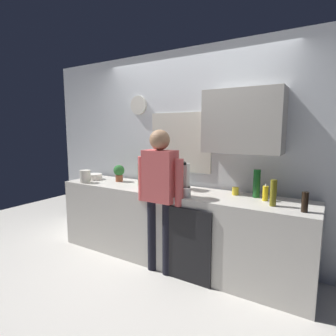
% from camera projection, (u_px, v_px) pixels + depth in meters
% --- Properties ---
extents(ground_plane, '(8.00, 8.00, 0.00)m').
position_uv_depth(ground_plane, '(160.00, 271.00, 3.10)').
color(ground_plane, silver).
extents(kitchen_counter, '(3.12, 0.64, 0.89)m').
position_uv_depth(kitchen_counter, '(174.00, 226.00, 3.29)').
color(kitchen_counter, beige).
rests_on(kitchen_counter, ground_plane).
extents(dishwasher_panel, '(0.56, 0.02, 0.80)m').
position_uv_depth(dishwasher_panel, '(186.00, 245.00, 2.84)').
color(dishwasher_panel, black).
rests_on(dishwasher_panel, ground_plane).
extents(back_wall_assembly, '(4.72, 0.42, 2.60)m').
position_uv_depth(back_wall_assembly, '(196.00, 149.00, 3.45)').
color(back_wall_assembly, silver).
rests_on(back_wall_assembly, ground_plane).
extents(coffee_maker, '(0.20, 0.20, 0.33)m').
position_uv_depth(coffee_maker, '(180.00, 177.00, 3.28)').
color(coffee_maker, black).
rests_on(coffee_maker, kitchen_counter).
extents(bottle_amber_beer, '(0.06, 0.06, 0.23)m').
position_uv_depth(bottle_amber_beer, '(144.00, 175.00, 3.60)').
color(bottle_amber_beer, brown).
rests_on(bottle_amber_beer, kitchen_counter).
extents(bottle_green_wine, '(0.07, 0.07, 0.30)m').
position_uv_depth(bottle_green_wine, '(257.00, 183.00, 2.87)').
color(bottle_green_wine, '#195923').
rests_on(bottle_green_wine, kitchen_counter).
extents(bottle_clear_soda, '(0.09, 0.09, 0.28)m').
position_uv_depth(bottle_clear_soda, '(141.00, 174.00, 3.49)').
color(bottle_clear_soda, '#2D8C33').
rests_on(bottle_clear_soda, kitchen_counter).
extents(bottle_olive_oil, '(0.06, 0.06, 0.25)m').
position_uv_depth(bottle_olive_oil, '(273.00, 193.00, 2.55)').
color(bottle_olive_oil, olive).
rests_on(bottle_olive_oil, kitchen_counter).
extents(bottle_red_vinegar, '(0.06, 0.06, 0.22)m').
position_uv_depth(bottle_red_vinegar, '(167.00, 183.00, 3.07)').
color(bottle_red_vinegar, maroon).
rests_on(bottle_red_vinegar, kitchen_counter).
extents(bottle_dark_sauce, '(0.06, 0.06, 0.18)m').
position_uv_depth(bottle_dark_sauce, '(305.00, 202.00, 2.36)').
color(bottle_dark_sauce, black).
rests_on(bottle_dark_sauce, kitchen_counter).
extents(cup_yellow_cup, '(0.07, 0.07, 0.08)m').
position_uv_depth(cup_yellow_cup, '(235.00, 191.00, 2.99)').
color(cup_yellow_cup, yellow).
rests_on(cup_yellow_cup, kitchen_counter).
extents(cup_white_mug, '(0.08, 0.08, 0.09)m').
position_uv_depth(cup_white_mug, '(187.00, 193.00, 2.88)').
color(cup_white_mug, white).
rests_on(cup_white_mug, kitchen_counter).
extents(cup_terracotta_mug, '(0.08, 0.08, 0.09)m').
position_uv_depth(cup_terracotta_mug, '(154.00, 180.00, 3.65)').
color(cup_terracotta_mug, '#B26647').
rests_on(cup_terracotta_mug, kitchen_counter).
extents(mixing_bowl, '(0.22, 0.22, 0.08)m').
position_uv_depth(mixing_bowl, '(94.00, 177.00, 3.91)').
color(mixing_bowl, white).
rests_on(mixing_bowl, kitchen_counter).
extents(potted_plant, '(0.15, 0.15, 0.23)m').
position_uv_depth(potted_plant, '(119.00, 172.00, 3.75)').
color(potted_plant, '#9E5638').
rests_on(potted_plant, kitchen_counter).
extents(dish_soap, '(0.06, 0.06, 0.18)m').
position_uv_depth(dish_soap, '(265.00, 193.00, 2.74)').
color(dish_soap, yellow).
rests_on(dish_soap, kitchen_counter).
extents(storage_canister, '(0.14, 0.14, 0.17)m').
position_uv_depth(storage_canister, '(85.00, 176.00, 3.67)').
color(storage_canister, silver).
rests_on(storage_canister, kitchen_counter).
extents(person_at_sink, '(0.57, 0.22, 1.60)m').
position_uv_depth(person_at_sink, '(160.00, 190.00, 2.96)').
color(person_at_sink, black).
rests_on(person_at_sink, ground_plane).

